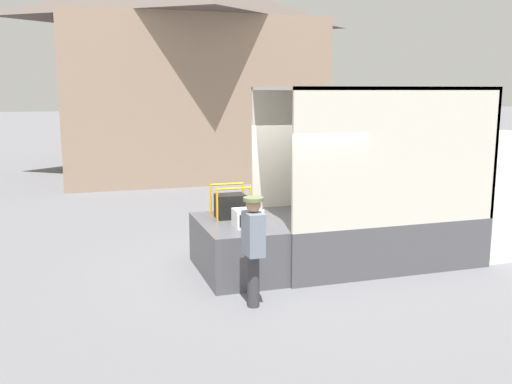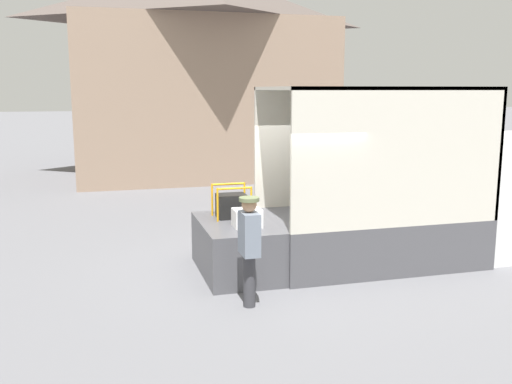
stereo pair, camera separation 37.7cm
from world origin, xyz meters
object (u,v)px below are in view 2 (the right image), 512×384
at_px(box_truck, 438,205).
at_px(portable_generator, 233,205).
at_px(worker_person, 249,241).
at_px(microwave, 247,218).

bearing_deg(box_truck, portable_generator, 174.56).
bearing_deg(worker_person, portable_generator, 83.87).
distance_m(microwave, portable_generator, 0.76).
relative_size(microwave, worker_person, 0.28).
height_order(microwave, portable_generator, portable_generator).
bearing_deg(portable_generator, box_truck, -5.44).
height_order(box_truck, microwave, box_truck).
distance_m(box_truck, microwave, 3.89).
bearing_deg(worker_person, box_truck, 21.19).
xyz_separation_m(box_truck, microwave, (-3.87, -0.38, 0.07)).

